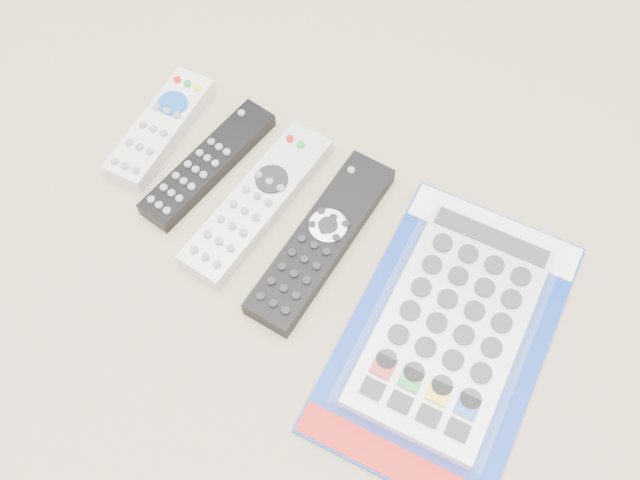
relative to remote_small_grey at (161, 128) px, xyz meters
The scene contains 5 objects.
remote_small_grey is the anchor object (origin of this frame).
remote_slim_black 0.08m from the remote_small_grey, ahead, with size 0.06×0.20×0.02m.
remote_silver_dvd 0.16m from the remote_small_grey, ahead, with size 0.07×0.23×0.03m.
remote_large_black 0.25m from the remote_small_grey, ahead, with size 0.06×0.23×0.03m.
jumbo_remote_packaged 0.42m from the remote_small_grey, ahead, with size 0.22×0.34×0.04m.
Camera 1 is at (0.22, -0.34, 0.70)m, focal length 40.00 mm.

